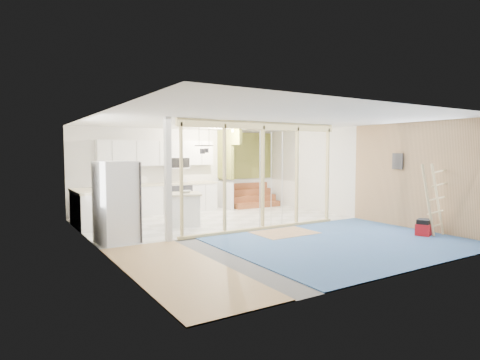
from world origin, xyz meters
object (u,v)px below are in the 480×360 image
fridge (117,202)px  ladder (434,200)px  island (183,210)px  toolbox (424,228)px

fridge → ladder: 6.88m
island → ladder: ladder is taller
fridge → island: (1.95, 1.08, -0.43)m
island → toolbox: size_ratio=2.27×
toolbox → ladder: ladder is taller
toolbox → ladder: size_ratio=0.30×
toolbox → ladder: 0.67m
fridge → ladder: size_ratio=1.05×
island → fridge: bearing=-132.6°
toolbox → ladder: bearing=-68.0°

